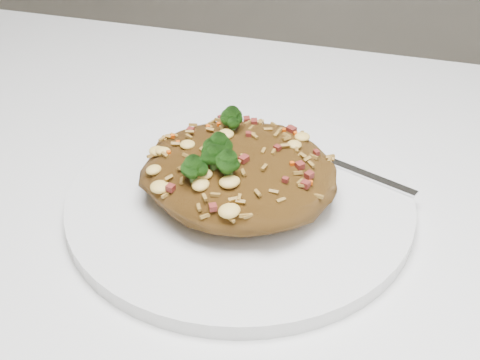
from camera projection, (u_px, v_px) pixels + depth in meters
name	position (u px, v px, depth m)	size (l,w,h in m)	color
dining_table	(314.00, 346.00, 0.58)	(1.20, 0.80, 0.75)	white
plate	(240.00, 200.00, 0.58)	(0.30, 0.30, 0.01)	white
fried_rice	(239.00, 165.00, 0.56)	(0.17, 0.15, 0.07)	brown
fork	(342.00, 165.00, 0.61)	(0.16, 0.07, 0.00)	silver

